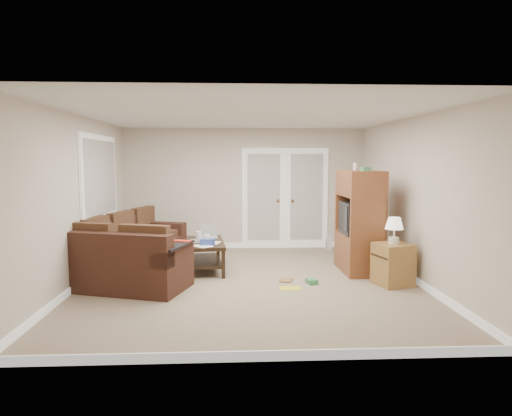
{
  "coord_description": "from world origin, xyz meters",
  "views": [
    {
      "loc": [
        -0.23,
        -6.76,
        1.84
      ],
      "look_at": [
        0.12,
        0.3,
        1.1
      ],
      "focal_mm": 32.0,
      "sensor_mm": 36.0,
      "label": 1
    }
  ],
  "objects": [
    {
      "name": "wall_left",
      "position": [
        -2.5,
        0.0,
        1.25
      ],
      "size": [
        0.02,
        5.5,
        2.5
      ],
      "primitive_type": "cube",
      "color": "beige",
      "rests_on": "floor"
    },
    {
      "name": "wall_right",
      "position": [
        2.5,
        0.0,
        1.25
      ],
      "size": [
        0.02,
        5.5,
        2.5
      ],
      "primitive_type": "cube",
      "color": "beige",
      "rests_on": "floor"
    },
    {
      "name": "french_doors",
      "position": [
        0.85,
        2.71,
        1.04
      ],
      "size": [
        1.8,
        0.05,
        2.13
      ],
      "color": "white",
      "rests_on": "floor"
    },
    {
      "name": "baseboards",
      "position": [
        0.0,
        0.0,
        0.05
      ],
      "size": [
        5.0,
        5.5,
        0.1
      ],
      "primitive_type": null,
      "color": "white",
      "rests_on": "floor"
    },
    {
      "name": "window_left",
      "position": [
        -2.46,
        1.0,
        1.55
      ],
      "size": [
        0.05,
        1.92,
        1.42
      ],
      "color": "white",
      "rests_on": "wall_left"
    },
    {
      "name": "ceiling",
      "position": [
        0.0,
        0.0,
        2.5
      ],
      "size": [
        5.0,
        5.5,
        0.02
      ],
      "primitive_type": "cube",
      "color": "silver",
      "rests_on": "wall_back"
    },
    {
      "name": "side_cabinet",
      "position": [
        2.12,
        -0.26,
        0.36
      ],
      "size": [
        0.58,
        0.58,
        1.01
      ],
      "rotation": [
        0.0,
        0.0,
        0.26
      ],
      "color": "olive",
      "rests_on": "floor"
    },
    {
      "name": "coffee_table",
      "position": [
        -0.71,
        0.79,
        0.27
      ],
      "size": [
        0.73,
        1.27,
        0.82
      ],
      "rotation": [
        0.0,
        0.0,
        0.1
      ],
      "color": "black",
      "rests_on": "floor"
    },
    {
      "name": "sectional_sofa",
      "position": [
        -1.89,
        0.46,
        0.34
      ],
      "size": [
        2.04,
        3.22,
        0.86
      ],
      "rotation": [
        0.0,
        0.0,
        -0.3
      ],
      "color": "#3B2016",
      "rests_on": "floor"
    },
    {
      "name": "floor_book",
      "position": [
        0.49,
        0.08,
        0.01
      ],
      "size": [
        0.25,
        0.29,
        0.02
      ],
      "primitive_type": "imported",
      "rotation": [
        0.0,
        0.0,
        -0.34
      ],
      "color": "brown",
      "rests_on": "floor"
    },
    {
      "name": "space_heater",
      "position": [
        1.74,
        2.45,
        0.14
      ],
      "size": [
        0.12,
        0.1,
        0.27
      ],
      "primitive_type": "cube",
      "rotation": [
        0.0,
        0.0,
        -0.06
      ],
      "color": "silver",
      "rests_on": "floor"
    },
    {
      "name": "wall_back",
      "position": [
        0.0,
        2.75,
        1.25
      ],
      "size": [
        5.0,
        0.02,
        2.5
      ],
      "primitive_type": "cube",
      "color": "beige",
      "rests_on": "floor"
    },
    {
      "name": "floor_greenbox",
      "position": [
        0.93,
        -0.13,
        0.04
      ],
      "size": [
        0.18,
        0.21,
        0.07
      ],
      "primitive_type": "cube",
      "rotation": [
        0.0,
        0.0,
        0.29
      ],
      "color": "#397E4B",
      "rests_on": "floor"
    },
    {
      "name": "floor",
      "position": [
        0.0,
        0.0,
        0.0
      ],
      "size": [
        5.5,
        5.5,
        0.0
      ],
      "primitive_type": "plane",
      "color": "gray",
      "rests_on": "ground"
    },
    {
      "name": "tv_armoire",
      "position": [
        1.84,
        0.6,
        0.85
      ],
      "size": [
        0.59,
        1.05,
        1.8
      ],
      "rotation": [
        0.0,
        0.0,
        0.01
      ],
      "color": "brown",
      "rests_on": "floor"
    },
    {
      "name": "wall_front",
      "position": [
        0.0,
        -2.75,
        1.25
      ],
      "size": [
        5.0,
        0.02,
        2.5
      ],
      "primitive_type": "cube",
      "color": "beige",
      "rests_on": "floor"
    },
    {
      "name": "floor_magazine",
      "position": [
        0.58,
        -0.37,
        0.0
      ],
      "size": [
        0.33,
        0.27,
        0.01
      ],
      "primitive_type": "cube",
      "rotation": [
        0.0,
        0.0,
        0.11
      ],
      "color": "gold",
      "rests_on": "floor"
    }
  ]
}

